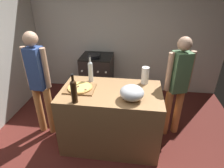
{
  "coord_description": "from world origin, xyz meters",
  "views": [
    {
      "loc": [
        0.35,
        -1.47,
        2.16
      ],
      "look_at": [
        0.05,
        0.82,
        0.95
      ],
      "focal_mm": 30.17,
      "sensor_mm": 36.0,
      "label": 1
    }
  ],
  "objects_px": {
    "wine_bottle_dark": "(90,71)",
    "person_in_stripes": "(39,80)",
    "mixing_bowl": "(132,93)",
    "stove": "(97,76)",
    "paper_towel_roll": "(145,75)",
    "pizza": "(80,87)",
    "wine_bottle_clear": "(74,90)",
    "person_in_red": "(178,83)"
  },
  "relations": [
    {
      "from": "mixing_bowl",
      "to": "pizza",
      "type": "bearing_deg",
      "value": 167.41
    },
    {
      "from": "wine_bottle_clear",
      "to": "stove",
      "type": "distance_m",
      "value": 1.83
    },
    {
      "from": "person_in_stripes",
      "to": "person_in_red",
      "type": "height_order",
      "value": "person_in_stripes"
    },
    {
      "from": "wine_bottle_dark",
      "to": "person_in_stripes",
      "type": "bearing_deg",
      "value": -168.33
    },
    {
      "from": "wine_bottle_clear",
      "to": "pizza",
      "type": "bearing_deg",
      "value": 94.68
    },
    {
      "from": "mixing_bowl",
      "to": "person_in_stripes",
      "type": "height_order",
      "value": "person_in_stripes"
    },
    {
      "from": "wine_bottle_clear",
      "to": "mixing_bowl",
      "type": "bearing_deg",
      "value": 12.8
    },
    {
      "from": "mixing_bowl",
      "to": "person_in_red",
      "type": "height_order",
      "value": "person_in_red"
    },
    {
      "from": "wine_bottle_dark",
      "to": "person_in_red",
      "type": "xyz_separation_m",
      "value": [
        1.26,
        0.08,
        -0.16
      ]
    },
    {
      "from": "person_in_red",
      "to": "pizza",
      "type": "bearing_deg",
      "value": -165.57
    },
    {
      "from": "wine_bottle_dark",
      "to": "stove",
      "type": "relative_size",
      "value": 0.42
    },
    {
      "from": "wine_bottle_clear",
      "to": "person_in_stripes",
      "type": "height_order",
      "value": "person_in_stripes"
    },
    {
      "from": "mixing_bowl",
      "to": "stove",
      "type": "xyz_separation_m",
      "value": [
        -0.77,
        1.56,
        -0.54
      ]
    },
    {
      "from": "mixing_bowl",
      "to": "stove",
      "type": "distance_m",
      "value": 1.82
    },
    {
      "from": "pizza",
      "to": "stove",
      "type": "relative_size",
      "value": 0.36
    },
    {
      "from": "pizza",
      "to": "wine_bottle_dark",
      "type": "xyz_separation_m",
      "value": [
        0.09,
        0.27,
        0.14
      ]
    },
    {
      "from": "mixing_bowl",
      "to": "paper_towel_roll",
      "type": "xyz_separation_m",
      "value": [
        0.17,
        0.46,
        0.03
      ]
    },
    {
      "from": "wine_bottle_dark",
      "to": "person_in_stripes",
      "type": "relative_size",
      "value": 0.24
    },
    {
      "from": "paper_towel_roll",
      "to": "wine_bottle_clear",
      "type": "xyz_separation_m",
      "value": [
        -0.85,
        -0.62,
        0.04
      ]
    },
    {
      "from": "person_in_stripes",
      "to": "wine_bottle_dark",
      "type": "bearing_deg",
      "value": 11.67
    },
    {
      "from": "wine_bottle_clear",
      "to": "person_in_stripes",
      "type": "relative_size",
      "value": 0.23
    },
    {
      "from": "person_in_stripes",
      "to": "pizza",
      "type": "bearing_deg",
      "value": -9.98
    },
    {
      "from": "mixing_bowl",
      "to": "wine_bottle_dark",
      "type": "xyz_separation_m",
      "value": [
        -0.62,
        0.43,
        0.08
      ]
    },
    {
      "from": "wine_bottle_dark",
      "to": "wine_bottle_clear",
      "type": "xyz_separation_m",
      "value": [
        -0.06,
        -0.58,
        -0.0
      ]
    },
    {
      "from": "pizza",
      "to": "person_in_red",
      "type": "height_order",
      "value": "person_in_red"
    },
    {
      "from": "paper_towel_roll",
      "to": "wine_bottle_clear",
      "type": "bearing_deg",
      "value": -143.94
    },
    {
      "from": "mixing_bowl",
      "to": "wine_bottle_dark",
      "type": "distance_m",
      "value": 0.75
    },
    {
      "from": "mixing_bowl",
      "to": "wine_bottle_dark",
      "type": "relative_size",
      "value": 0.78
    },
    {
      "from": "stove",
      "to": "person_in_stripes",
      "type": "distance_m",
      "value": 1.5
    },
    {
      "from": "wine_bottle_dark",
      "to": "person_in_red",
      "type": "height_order",
      "value": "person_in_red"
    },
    {
      "from": "mixing_bowl",
      "to": "wine_bottle_clear",
      "type": "xyz_separation_m",
      "value": [
        -0.68,
        -0.15,
        0.07
      ]
    },
    {
      "from": "paper_towel_roll",
      "to": "wine_bottle_dark",
      "type": "distance_m",
      "value": 0.79
    },
    {
      "from": "pizza",
      "to": "wine_bottle_dark",
      "type": "relative_size",
      "value": 0.86
    },
    {
      "from": "person_in_stripes",
      "to": "person_in_red",
      "type": "distance_m",
      "value": 2.02
    },
    {
      "from": "paper_towel_roll",
      "to": "stove",
      "type": "distance_m",
      "value": 1.55
    },
    {
      "from": "wine_bottle_clear",
      "to": "person_in_stripes",
      "type": "bearing_deg",
      "value": 147.75
    },
    {
      "from": "paper_towel_roll",
      "to": "mixing_bowl",
      "type": "bearing_deg",
      "value": -109.93
    },
    {
      "from": "wine_bottle_dark",
      "to": "person_in_stripes",
      "type": "xyz_separation_m",
      "value": [
        -0.74,
        -0.15,
        -0.13
      ]
    },
    {
      "from": "paper_towel_roll",
      "to": "wine_bottle_dark",
      "type": "bearing_deg",
      "value": -177.24
    },
    {
      "from": "wine_bottle_clear",
      "to": "person_in_red",
      "type": "xyz_separation_m",
      "value": [
        1.33,
        0.66,
        -0.15
      ]
    },
    {
      "from": "paper_towel_roll",
      "to": "stove",
      "type": "bearing_deg",
      "value": 130.53
    },
    {
      "from": "wine_bottle_dark",
      "to": "stove",
      "type": "height_order",
      "value": "wine_bottle_dark"
    }
  ]
}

